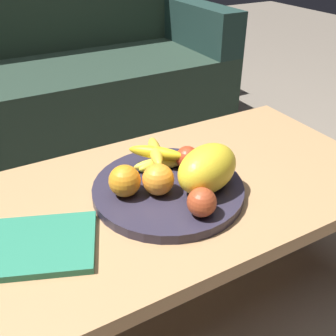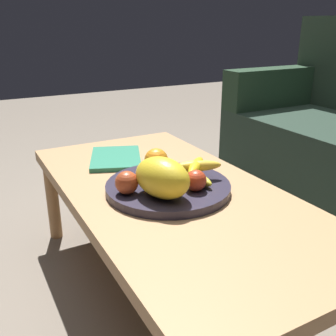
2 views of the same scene
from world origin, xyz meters
TOP-DOWN VIEW (x-y plane):
  - ground_plane at (0.00, 0.00)m, footprint 8.00×8.00m
  - coffee_table at (0.00, 0.00)m, footprint 1.20×0.60m
  - fruit_bowl at (-0.00, -0.02)m, footprint 0.38×0.38m
  - melon_large_front at (0.08, -0.07)m, footprint 0.20×0.17m
  - orange_front at (-0.04, -0.03)m, footprint 0.08×0.08m
  - orange_left at (-0.11, -0.00)m, footprint 0.08×0.08m
  - apple_front at (0.01, -0.15)m, footprint 0.07×0.07m
  - apple_left at (0.08, 0.03)m, footprint 0.06×0.06m
  - banana_bunch at (0.02, 0.07)m, footprint 0.16×0.15m
  - magazine at (-0.34, -0.05)m, footprint 0.30×0.26m

SIDE VIEW (x-z plane):
  - ground_plane at x=0.00m, z-range 0.00..0.00m
  - coffee_table at x=0.00m, z-range 0.15..0.53m
  - magazine at x=-0.34m, z-range 0.38..0.40m
  - fruit_bowl at x=0.00m, z-range 0.38..0.41m
  - banana_bunch at x=0.02m, z-range 0.41..0.47m
  - apple_left at x=0.08m, z-range 0.41..0.47m
  - apple_front at x=0.01m, z-range 0.41..0.48m
  - orange_front at x=-0.04m, z-range 0.41..0.48m
  - orange_left at x=-0.11m, z-range 0.41..0.49m
  - melon_large_front at x=0.08m, z-range 0.41..0.52m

